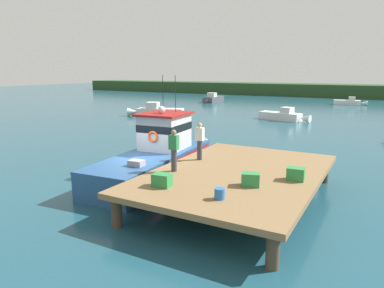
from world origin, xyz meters
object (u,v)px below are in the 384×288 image
(crate_single_by_cleat, at_px, (251,179))
(crate_stack_mid_dock, at_px, (296,174))
(moored_boat_far_left, at_px, (213,99))
(crate_single_far, at_px, (162,180))
(moored_boat_far_right, at_px, (157,112))
(mooring_buoy_channel_marker, at_px, (184,129))
(bait_bucket, at_px, (220,194))
(deckhand_by_the_boat, at_px, (174,150))
(moored_boat_mid_harbor, at_px, (283,116))
(main_fishing_boat, at_px, (159,155))
(deckhand_further_back, at_px, (200,140))
(moored_boat_outer_mooring, at_px, (349,102))

(crate_single_by_cleat, bearing_deg, crate_stack_mid_dock, 49.19)
(crate_single_by_cleat, relative_size, moored_boat_far_left, 0.10)
(crate_single_far, xyz_separation_m, crate_stack_mid_dock, (3.77, 2.87, 0.01))
(moored_boat_far_right, xyz_separation_m, mooring_buoy_channel_marker, (7.38, -6.63, -0.37))
(crate_stack_mid_dock, relative_size, bait_bucket, 1.76)
(crate_single_by_cleat, relative_size, deckhand_by_the_boat, 0.37)
(crate_stack_mid_dock, bearing_deg, deckhand_by_the_boat, -165.63)
(bait_bucket, distance_m, deckhand_by_the_boat, 3.45)
(bait_bucket, distance_m, moored_boat_mid_harbor, 27.21)
(crate_single_far, relative_size, moored_boat_mid_harbor, 0.11)
(moored_boat_far_right, bearing_deg, crate_stack_mid_dock, -45.18)
(main_fishing_boat, height_order, moored_boat_far_left, main_fishing_boat)
(crate_stack_mid_dock, xyz_separation_m, deckhand_further_back, (-4.36, 0.95, 0.63))
(main_fishing_boat, distance_m, deckhand_further_back, 2.75)
(main_fishing_boat, xyz_separation_m, crate_stack_mid_dock, (6.85, -1.44, 0.42))
(moored_boat_far_right, height_order, mooring_buoy_channel_marker, moored_boat_far_right)
(deckhand_by_the_boat, height_order, moored_boat_mid_harbor, deckhand_by_the_boat)
(main_fishing_boat, relative_size, moored_boat_mid_harbor, 1.81)
(moored_boat_outer_mooring, distance_m, moored_boat_far_left, 20.72)
(moored_boat_far_left, bearing_deg, crate_single_far, -66.43)
(crate_single_by_cleat, xyz_separation_m, moored_boat_mid_harbor, (-5.42, 25.09, -0.96))
(crate_single_far, bearing_deg, deckhand_further_back, 98.78)
(main_fishing_boat, height_order, moored_boat_mid_harbor, main_fishing_boat)
(main_fishing_boat, height_order, crate_single_by_cleat, main_fishing_boat)
(main_fishing_boat, xyz_separation_m, deckhand_by_the_boat, (2.47, -2.56, 1.05))
(deckhand_by_the_boat, relative_size, moored_boat_far_left, 0.27)
(deckhand_further_back, bearing_deg, moored_boat_far_right, 129.12)
(mooring_buoy_channel_marker, bearing_deg, crate_single_far, -61.91)
(bait_bucket, relative_size, deckhand_by_the_boat, 0.21)
(crate_single_far, bearing_deg, moored_boat_far_right, 125.10)
(deckhand_further_back, distance_m, moored_boat_far_left, 42.61)
(crate_stack_mid_dock, height_order, deckhand_by_the_boat, deckhand_by_the_boat)
(bait_bucket, xyz_separation_m, deckhand_further_back, (-2.78, 3.96, 0.69))
(main_fishing_boat, bearing_deg, bait_bucket, -40.17)
(bait_bucket, bearing_deg, moored_boat_outer_mooring, 90.94)
(bait_bucket, bearing_deg, crate_stack_mid_dock, 62.37)
(bait_bucket, distance_m, moored_boat_outer_mooring, 48.33)
(crate_single_far, distance_m, deckhand_by_the_boat, 1.96)
(crate_single_far, bearing_deg, crate_single_by_cleat, 30.08)
(crate_single_far, height_order, moored_boat_outer_mooring, crate_single_far)
(deckhand_further_back, distance_m, moored_boat_mid_harbor, 22.93)
(crate_single_far, bearing_deg, main_fishing_boat, 125.59)
(bait_bucket, relative_size, mooring_buoy_channel_marker, 0.96)
(crate_single_by_cleat, distance_m, moored_boat_far_left, 46.07)
(bait_bucket, bearing_deg, main_fishing_boat, 139.83)
(main_fishing_boat, relative_size, crate_single_far, 16.52)
(moored_boat_far_right, bearing_deg, crate_single_far, -54.90)
(crate_stack_mid_dock, distance_m, deckhand_by_the_boat, 4.57)
(crate_stack_mid_dock, height_order, deckhand_further_back, deckhand_further_back)
(deckhand_further_back, height_order, moored_boat_mid_harbor, deckhand_further_back)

